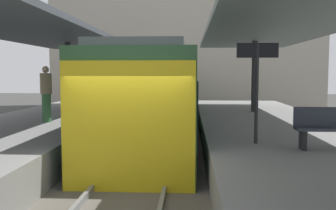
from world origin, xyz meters
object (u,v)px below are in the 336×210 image
object	(u,v)px
platform_bench	(330,127)
platform_sign	(257,70)
passenger_near_bench	(46,93)
commuter_train	(159,94)

from	to	relation	value
platform_bench	platform_sign	bearing A→B (deg)	156.38
platform_sign	passenger_near_bench	world-z (taller)	platform_sign
passenger_near_bench	platform_sign	bearing A→B (deg)	-29.33
commuter_train	passenger_near_bench	bearing A→B (deg)	-137.50
commuter_train	platform_sign	world-z (taller)	commuter_train
platform_bench	passenger_near_bench	world-z (taller)	passenger_near_bench
platform_sign	platform_bench	bearing A→B (deg)	-23.62
commuter_train	platform_sign	bearing A→B (deg)	-67.45
commuter_train	platform_bench	distance (m)	8.14
platform_sign	passenger_near_bench	distance (m)	6.94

